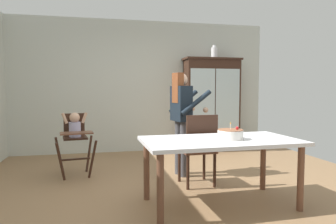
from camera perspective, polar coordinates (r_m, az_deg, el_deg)
ground_plane at (r=4.11m, az=0.47°, el=-14.05°), size 6.24×6.24×0.00m
wall_back at (r=6.50m, az=-4.83°, el=4.70°), size 5.32×0.06×2.70m
china_cabinet at (r=6.61m, az=8.02°, el=1.42°), size 1.20×0.48×1.94m
ceramic_vase at (r=6.67m, az=8.51°, el=10.77°), size 0.13×0.13×0.27m
high_chair_with_toddler at (r=4.79m, az=-16.74°, el=-3.60°), size 0.65×0.74×0.95m
adult_person at (r=4.60m, az=2.52°, el=0.20°), size 0.57×0.56×1.53m
dining_table at (r=3.48m, az=9.56°, el=-6.36°), size 1.72×0.95×0.74m
birthday_cake at (r=3.48m, az=11.42°, el=-4.04°), size 0.28×0.28×0.19m
dining_chair_far_side at (r=4.12m, az=5.78°, el=-6.07°), size 0.46×0.46×0.96m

